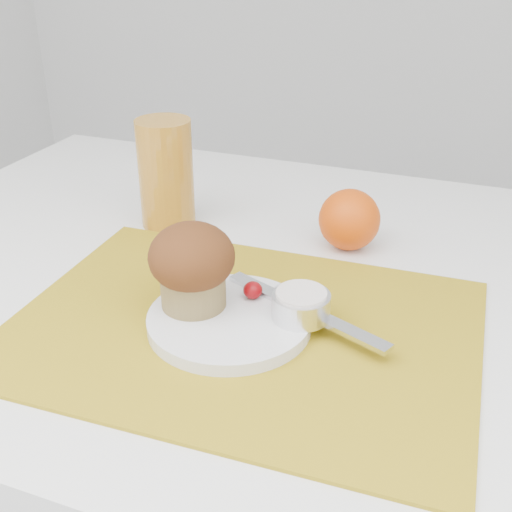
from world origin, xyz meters
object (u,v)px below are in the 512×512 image
at_px(plate, 229,320).
at_px(orange, 349,220).
at_px(table, 285,489).
at_px(muffin, 192,264).
at_px(juice_glass, 166,174).

relative_size(plate, orange, 2.16).
xyz_separation_m(table, muffin, (-0.07, -0.13, 0.44)).
relative_size(table, muffin, 12.63).
relative_size(plate, muffin, 1.86).
distance_m(table, muffin, 0.47).
distance_m(plate, orange, 0.25).
bearing_deg(muffin, orange, 63.20).
xyz_separation_m(table, orange, (0.05, 0.10, 0.42)).
bearing_deg(juice_glass, table, -20.57).
bearing_deg(table, juice_glass, 159.43).
height_order(table, orange, orange).
xyz_separation_m(table, juice_glass, (-0.21, 0.08, 0.45)).
bearing_deg(muffin, plate, -7.71).
bearing_deg(orange, muffin, -116.80).
height_order(table, juice_glass, juice_glass).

